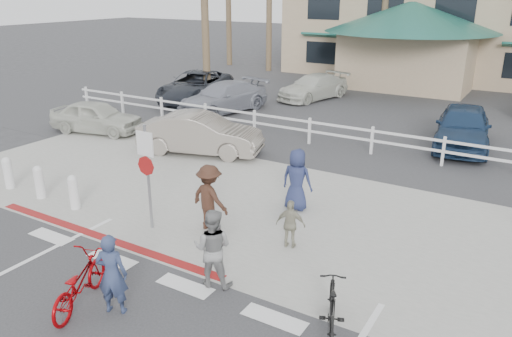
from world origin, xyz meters
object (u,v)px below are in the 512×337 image
Objects in this scene: bike_black at (332,308)px; car_red_compact at (96,117)px; bike_red at (79,283)px; car_white_sedan at (201,134)px; sign_post at (148,172)px.

car_red_compact reaches higher than bike_black.
bike_red is 9.10m from car_white_sedan.
car_red_compact is at bearing 145.37° from sign_post.
bike_red is 0.48× the size of car_red_compact.
bike_black is at bearing -146.84° from car_white_sedan.
bike_black is 10.27m from car_white_sedan.
bike_red is 1.16× the size of bike_black.
car_white_sedan is at bearing -87.36° from bike_red.
bike_red is 12.17m from car_red_compact.
bike_red is at bearing -71.15° from sign_post.
bike_black is 0.36× the size of car_white_sedan.
bike_black is (4.23, 1.68, -0.01)m from bike_red.
sign_post is 0.67× the size of car_white_sedan.
car_red_compact is at bearing 73.54° from car_white_sedan.
sign_post is at bearing -170.94° from car_white_sedan.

